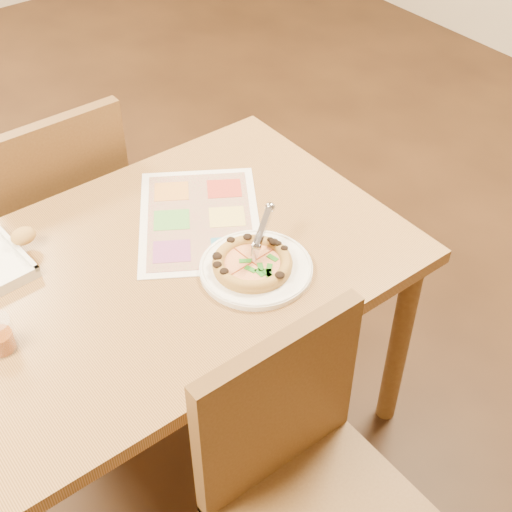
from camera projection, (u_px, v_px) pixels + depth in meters
room at (120, 30)px, 1.38m from camera, size 7.00×7.00×7.00m
dining_table at (155, 290)px, 1.86m from camera, size 1.30×0.85×0.72m
chair_near at (303, 466)px, 1.56m from camera, size 0.42×0.42×0.47m
chair_far at (57, 200)px, 2.26m from camera, size 0.42×0.42×0.47m
plate at (256, 268)px, 1.79m from camera, size 0.32×0.32×0.02m
pizza at (252, 263)px, 1.78m from camera, size 0.20×0.20×0.03m
pizza_cutter at (261, 233)px, 1.78m from camera, size 0.13×0.09×0.09m
menu at (199, 219)px, 1.95m from camera, size 0.52×0.56×0.00m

